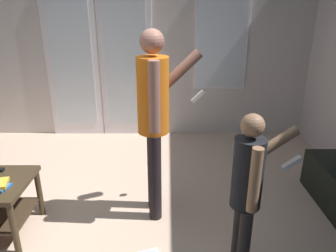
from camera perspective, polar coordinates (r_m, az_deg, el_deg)
The scene contains 4 objects.
ground_plane at distance 2.94m, azimuth -17.48°, elevation -18.88°, with size 5.77×4.78×0.02m, color #CEAE95.
wall_back_with_doors at distance 4.59m, azimuth -10.60°, elevation 15.37°, with size 5.77×0.09×2.91m.
person_adult at distance 2.65m, azimuth -2.56°, elevation 2.67°, with size 0.59×0.50×1.67m.
person_child at distance 2.12m, azimuth 14.16°, elevation -10.58°, with size 0.50×0.35×1.24m.
Camera 1 is at (0.83, -2.14, 1.83)m, focal length 33.72 mm.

